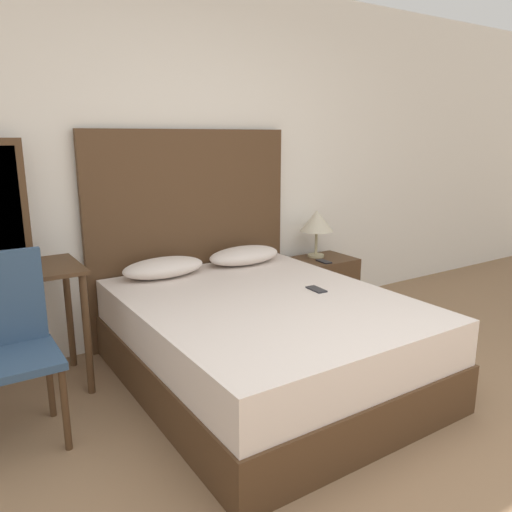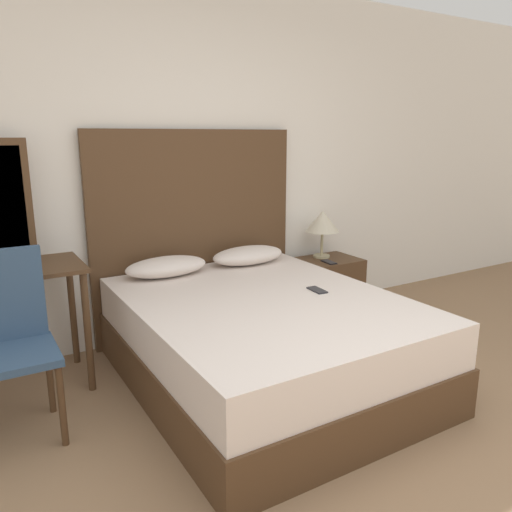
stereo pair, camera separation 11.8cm
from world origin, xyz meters
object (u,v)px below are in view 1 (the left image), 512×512
at_px(bed, 264,340).
at_px(table_lamp, 317,222).
at_px(chair, 7,337).
at_px(phone_on_bed, 316,289).
at_px(phone_on_nightstand, 324,261).
at_px(nightstand, 322,286).

distance_m(bed, table_lamp, 1.51).
bearing_deg(table_lamp, bed, -142.86).
height_order(bed, chair, chair).
bearing_deg(phone_on_bed, phone_on_nightstand, 46.45).
xyz_separation_m(table_lamp, phone_on_nightstand, (-0.07, -0.19, -0.31)).
relative_size(phone_on_bed, chair, 0.16).
bearing_deg(table_lamp, phone_on_bed, -129.63).
bearing_deg(phone_on_nightstand, nightstand, 53.76).
distance_m(phone_on_bed, table_lamp, 1.20).
height_order(table_lamp, phone_on_nightstand, table_lamp).
height_order(bed, phone_on_bed, phone_on_bed).
distance_m(table_lamp, chair, 2.65).
distance_m(table_lamp, phone_on_nightstand, 0.37).
height_order(bed, nightstand, bed).
bearing_deg(chair, phone_on_bed, -8.20).
xyz_separation_m(nightstand, table_lamp, (-0.01, 0.08, 0.57)).
distance_m(nightstand, table_lamp, 0.57).
distance_m(nightstand, chair, 2.65).
relative_size(bed, chair, 2.02).
relative_size(bed, phone_on_nightstand, 12.70).
bearing_deg(phone_on_nightstand, table_lamp, 70.33).
height_order(table_lamp, chair, chair).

